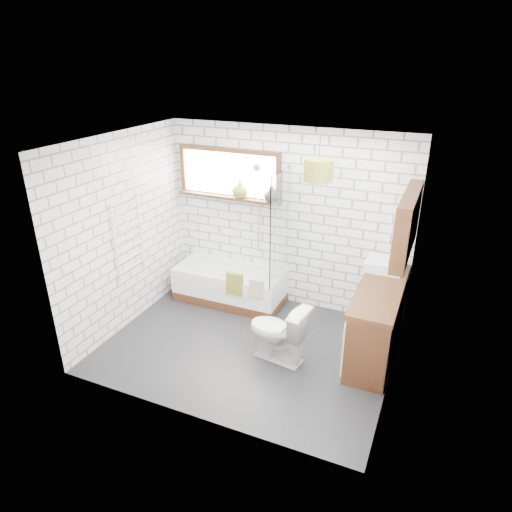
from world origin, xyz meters
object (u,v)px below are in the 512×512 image
at_px(pendant, 319,170).
at_px(toilet, 278,332).
at_px(bathtub, 230,285).
at_px(vanity, 378,320).
at_px(basin, 384,265).

bearing_deg(pendant, toilet, -99.49).
relative_size(bathtub, toilet, 2.12).
xyz_separation_m(bathtub, vanity, (2.17, -0.43, 0.19)).
relative_size(bathtub, vanity, 1.02).
distance_m(bathtub, vanity, 2.22).
bearing_deg(vanity, basin, 96.84).
distance_m(vanity, toilet, 1.20).
xyz_separation_m(vanity, basin, (-0.06, 0.50, 0.50)).
height_order(bathtub, toilet, toilet).
xyz_separation_m(basin, pendant, (-0.83, -0.25, 1.16)).
height_order(bathtub, vanity, vanity).
height_order(basin, toilet, basin).
height_order(bathtub, pendant, pendant).
bearing_deg(toilet, vanity, 128.36).
relative_size(toilet, pendant, 2.17).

